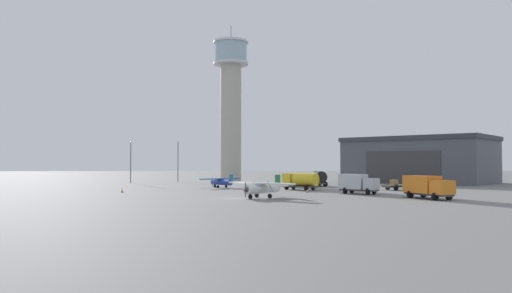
{
  "coord_description": "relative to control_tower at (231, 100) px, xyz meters",
  "views": [
    {
      "loc": [
        -1.79,
        -63.24,
        4.76
      ],
      "look_at": [
        4.47,
        23.56,
        7.69
      ],
      "focal_mm": 33.17,
      "sensor_mm": 36.0,
      "label": 1
    }
  ],
  "objects": [
    {
      "name": "truck_box_orange",
      "position": [
        24.57,
        -58.72,
        -18.94
      ],
      "size": [
        4.65,
        7.43,
        2.99
      ],
      "rotation": [
        0.0,
        0.0,
        5.03
      ],
      "color": "#38383D",
      "rests_on": "ground_plane"
    },
    {
      "name": "truck_box_silver",
      "position": [
        18.19,
        -48.94,
        -18.97
      ],
      "size": [
        5.76,
        5.65,
        2.97
      ],
      "rotation": [
        0.0,
        0.0,
        5.52
      ],
      "color": "#38383D",
      "rests_on": "ground_plane"
    },
    {
      "name": "truck_fuel_tanker_yellow",
      "position": [
        11.38,
        -37.91,
        -18.93
      ],
      "size": [
        6.09,
        5.97,
        2.94
      ],
      "rotation": [
        0.0,
        0.0,
        2.38
      ],
      "color": "#38383D",
      "rests_on": "ground_plane"
    },
    {
      "name": "light_post_west",
      "position": [
        -23.21,
        -7.99,
        -14.93
      ],
      "size": [
        0.44,
        0.44,
        9.66
      ],
      "color": "#38383D",
      "rests_on": "ground_plane"
    },
    {
      "name": "light_post_east",
      "position": [
        -13.07,
        -0.63,
        -14.66
      ],
      "size": [
        0.44,
        0.44,
        10.18
      ],
      "color": "#38383D",
      "rests_on": "ground_plane"
    },
    {
      "name": "ground_plane",
      "position": [
        -0.39,
        -55.57,
        -20.61
      ],
      "size": [
        400.0,
        400.0,
        0.0
      ],
      "primitive_type": "plane",
      "color": "slate"
    },
    {
      "name": "hangar",
      "position": [
        44.56,
        -9.9,
        -15.25
      ],
      "size": [
        37.23,
        37.11,
        10.69
      ],
      "rotation": [
        0.0,
        0.0,
        -2.35
      ],
      "color": "#4C5159",
      "rests_on": "ground_plane"
    },
    {
      "name": "airplane_white",
      "position": [
        3.26,
        -55.73,
        -19.19
      ],
      "size": [
        8.5,
        8.21,
        3.05
      ],
      "rotation": [
        0.0,
        0.0,
        3.95
      ],
      "color": "white",
      "rests_on": "ground_plane"
    },
    {
      "name": "traffic_cone_near_left",
      "position": [
        11.24,
        -45.17,
        -20.32
      ],
      "size": [
        0.36,
        0.36,
        0.58
      ],
      "color": "black",
      "rests_on": "ground_plane"
    },
    {
      "name": "airplane_blue",
      "position": [
        -2.22,
        -29.99,
        -19.4
      ],
      "size": [
        7.75,
        6.79,
        2.59
      ],
      "rotation": [
        0.0,
        0.0,
        2.22
      ],
      "color": "#2847A8",
      "rests_on": "ground_plane"
    },
    {
      "name": "traffic_cone_near_right",
      "position": [
        -18.03,
        -42.2,
        -20.27
      ],
      "size": [
        0.36,
        0.36,
        0.7
      ],
      "color": "black",
      "rests_on": "ground_plane"
    },
    {
      "name": "control_tower",
      "position": [
        0.0,
        0.0,
        0.0
      ],
      "size": [
        8.82,
        8.82,
        39.43
      ],
      "color": "#B2AD9E",
      "rests_on": "ground_plane"
    },
    {
      "name": "truck_fuel_tanker_black",
      "position": [
        16.95,
        -25.14,
        -18.95
      ],
      "size": [
        3.39,
        6.84,
        3.02
      ],
      "rotation": [
        0.0,
        0.0,
        1.62
      ],
      "color": "#38383D",
      "rests_on": "ground_plane"
    },
    {
      "name": "truck_flatbed_red",
      "position": [
        29.79,
        -38.63,
        -19.44
      ],
      "size": [
        7.32,
        4.67,
        2.36
      ],
      "rotation": [
        0.0,
        0.0,
        0.35
      ],
      "color": "#38383D",
      "rests_on": "ground_plane"
    }
  ]
}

